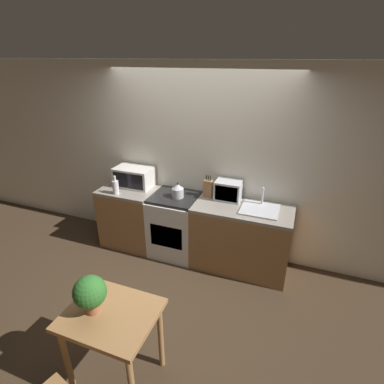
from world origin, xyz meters
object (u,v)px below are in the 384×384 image
(stove_range, at_px, (175,225))
(bottle, at_px, (116,187))
(dining_table, at_px, (112,325))
(toaster_oven, at_px, (228,190))
(kettle, at_px, (178,191))
(microwave, at_px, (134,177))

(stove_range, distance_m, bottle, 0.98)
(dining_table, bearing_deg, toaster_oven, 78.89)
(bottle, relative_size, dining_table, 0.34)
(kettle, xyz_separation_m, bottle, (-0.84, -0.19, 0.01))
(microwave, height_order, bottle, microwave)
(toaster_oven, bearing_deg, stove_range, -166.85)
(toaster_oven, bearing_deg, kettle, -164.41)
(microwave, bearing_deg, stove_range, -9.61)
(stove_range, relative_size, bottle, 3.45)
(microwave, distance_m, toaster_oven, 1.39)
(kettle, relative_size, bottle, 0.81)
(stove_range, relative_size, toaster_oven, 2.68)
(bottle, bearing_deg, toaster_oven, 14.14)
(stove_range, relative_size, dining_table, 1.16)
(bottle, xyz_separation_m, dining_table, (1.08, -1.72, -0.36))
(stove_range, height_order, dining_table, stove_range)
(toaster_oven, xyz_separation_m, dining_table, (-0.41, -2.09, -0.39))
(stove_range, xyz_separation_m, kettle, (0.06, -0.02, 0.55))
(microwave, relative_size, dining_table, 0.70)
(toaster_oven, bearing_deg, microwave, -178.02)
(kettle, bearing_deg, stove_range, 164.78)
(bottle, distance_m, dining_table, 2.06)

